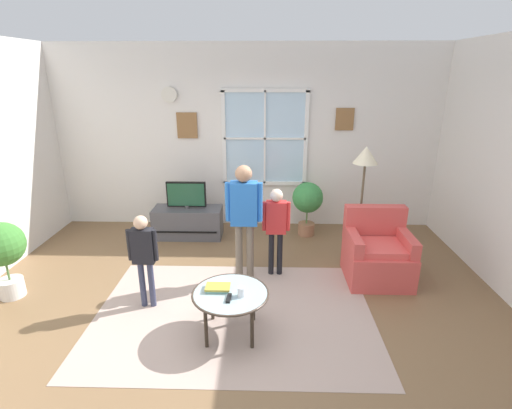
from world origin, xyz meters
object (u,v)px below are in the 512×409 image
(television, at_px, (186,195))
(remote_near_books, at_px, (229,298))
(armchair, at_px, (377,254))
(person_red_shirt, at_px, (276,222))
(potted_plant_by_window, at_px, (307,201))
(floor_lamp, at_px, (365,167))
(potted_plant_corner, at_px, (3,250))
(book_stack, at_px, (218,288))
(person_black_shirt, at_px, (143,251))
(coffee_table, at_px, (231,295))
(tv_stand, at_px, (188,222))
(person_blue_shirt, at_px, (244,210))
(cup, at_px, (241,292))

(television, distance_m, remote_near_books, 2.61)
(armchair, distance_m, person_red_shirt, 1.32)
(potted_plant_by_window, distance_m, floor_lamp, 1.27)
(potted_plant_corner, bearing_deg, book_stack, -12.42)
(television, relative_size, remote_near_books, 4.28)
(television, xyz_separation_m, person_black_shirt, (-0.08, -1.90, -0.02))
(coffee_table, relative_size, book_stack, 3.16)
(person_red_shirt, relative_size, person_black_shirt, 1.06)
(tv_stand, height_order, book_stack, book_stack)
(potted_plant_by_window, bearing_deg, armchair, -61.02)
(person_red_shirt, height_order, floor_lamp, floor_lamp)
(armchair, distance_m, person_blue_shirt, 1.75)
(person_blue_shirt, relative_size, potted_plant_by_window, 1.70)
(armchair, xyz_separation_m, person_blue_shirt, (-1.65, -0.07, 0.59))
(book_stack, xyz_separation_m, floor_lamp, (1.73, 1.59, 0.83))
(television, height_order, coffee_table, television)
(floor_lamp, bearing_deg, book_stack, -137.25)
(person_blue_shirt, height_order, potted_plant_corner, person_blue_shirt)
(television, distance_m, person_black_shirt, 1.90)
(television, relative_size, floor_lamp, 0.38)
(person_red_shirt, height_order, person_blue_shirt, person_blue_shirt)
(person_red_shirt, bearing_deg, person_black_shirt, -152.11)
(floor_lamp, bearing_deg, person_blue_shirt, -159.06)
(coffee_table, xyz_separation_m, book_stack, (-0.13, 0.05, 0.05))
(potted_plant_by_window, bearing_deg, cup, -109.04)
(coffee_table, bearing_deg, armchair, 33.38)
(television, height_order, person_red_shirt, person_red_shirt)
(television, xyz_separation_m, potted_plant_corner, (-1.72, -1.75, -0.10))
(person_red_shirt, distance_m, person_black_shirt, 1.61)
(potted_plant_by_window, distance_m, potted_plant_corner, 4.04)
(person_red_shirt, bearing_deg, person_blue_shirt, -161.19)
(armchair, bearing_deg, person_blue_shirt, -177.50)
(book_stack, bearing_deg, potted_plant_by_window, 65.41)
(armchair, xyz_separation_m, potted_plant_corner, (-4.32, -0.54, 0.27))
(coffee_table, height_order, person_red_shirt, person_red_shirt)
(armchair, relative_size, person_blue_shirt, 0.60)
(cup, height_order, potted_plant_corner, potted_plant_corner)
(tv_stand, bearing_deg, potted_plant_by_window, 3.89)
(coffee_table, relative_size, potted_plant_corner, 0.83)
(person_blue_shirt, bearing_deg, floor_lamp, 20.94)
(person_black_shirt, xyz_separation_m, potted_plant_by_window, (1.94, 2.03, -0.11))
(potted_plant_by_window, bearing_deg, tv_stand, -176.11)
(armchair, distance_m, coffee_table, 2.06)
(television, relative_size, potted_plant_corner, 0.66)
(book_stack, distance_m, potted_plant_corner, 2.53)
(coffee_table, bearing_deg, book_stack, 158.55)
(armchair, relative_size, potted_plant_by_window, 1.01)
(armchair, relative_size, potted_plant_corner, 0.96)
(floor_lamp, bearing_deg, potted_plant_by_window, 126.80)
(person_red_shirt, xyz_separation_m, potted_plant_corner, (-3.06, -0.60, -0.12))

